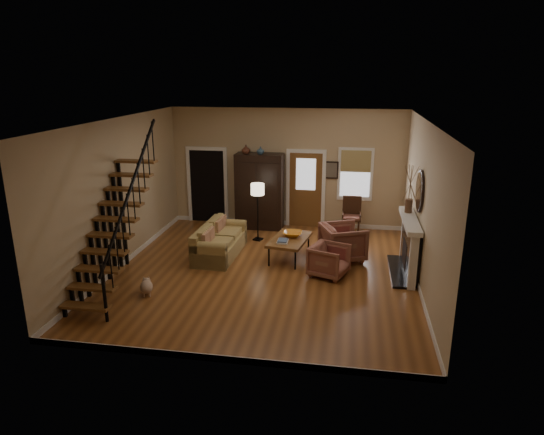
% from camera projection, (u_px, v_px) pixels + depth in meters
% --- Properties ---
extents(room, '(7.00, 7.33, 3.30)m').
position_uv_depth(room, '(260.00, 187.00, 11.97)').
color(room, brown).
rests_on(room, ground).
extents(staircase, '(0.94, 2.80, 3.20)m').
position_uv_depth(staircase, '(112.00, 213.00, 9.41)').
color(staircase, brown).
rests_on(staircase, ground).
extents(fireplace, '(0.33, 1.95, 2.30)m').
position_uv_depth(fireplace, '(411.00, 241.00, 10.45)').
color(fireplace, black).
rests_on(fireplace, ground).
extents(armoire, '(1.30, 0.60, 2.10)m').
position_uv_depth(armoire, '(260.00, 191.00, 13.45)').
color(armoire, black).
rests_on(armoire, ground).
extents(vase_a, '(0.24, 0.24, 0.25)m').
position_uv_depth(vase_a, '(246.00, 149.00, 13.07)').
color(vase_a, '#4C2619').
rests_on(vase_a, armoire).
extents(vase_b, '(0.20, 0.20, 0.21)m').
position_uv_depth(vase_b, '(260.00, 150.00, 13.01)').
color(vase_b, '#334C60').
rests_on(vase_b, armoire).
extents(sofa, '(0.91, 1.98, 0.73)m').
position_uv_depth(sofa, '(220.00, 241.00, 11.59)').
color(sofa, '#9D8247').
rests_on(sofa, ground).
extents(coffee_table, '(0.99, 1.44, 0.51)m').
position_uv_depth(coffee_table, '(289.00, 248.00, 11.38)').
color(coffee_table, brown).
rests_on(coffee_table, ground).
extents(bowl, '(0.46, 0.46, 0.11)m').
position_uv_depth(bowl, '(292.00, 234.00, 11.43)').
color(bowl, orange).
rests_on(bowl, coffee_table).
extents(books, '(0.24, 0.33, 0.06)m').
position_uv_depth(books, '(283.00, 241.00, 11.03)').
color(books, beige).
rests_on(books, coffee_table).
extents(armchair_left, '(0.97, 0.96, 0.69)m').
position_uv_depth(armchair_left, '(329.00, 261.00, 10.41)').
color(armchair_left, maroon).
rests_on(armchair_left, ground).
extents(armchair_right, '(1.21, 1.20, 0.85)m').
position_uv_depth(armchair_right, '(343.00, 242.00, 11.28)').
color(armchair_right, maroon).
rests_on(armchair_right, ground).
extents(floor_lamp, '(0.43, 0.43, 1.51)m').
position_uv_depth(floor_lamp, '(258.00, 212.00, 12.51)').
color(floor_lamp, black).
rests_on(floor_lamp, ground).
extents(side_chair, '(0.54, 0.54, 1.02)m').
position_uv_depth(side_chair, '(351.00, 216.00, 13.02)').
color(side_chair, '#361F11').
rests_on(side_chair, ground).
extents(dog, '(0.39, 0.48, 0.31)m').
position_uv_depth(dog, '(147.00, 288.00, 9.56)').
color(dog, tan).
rests_on(dog, ground).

